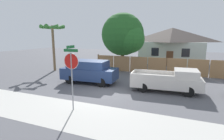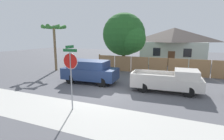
# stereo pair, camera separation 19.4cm
# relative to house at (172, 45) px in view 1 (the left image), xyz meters

# --- Properties ---
(ground_plane) EXTENTS (80.00, 80.00, 0.00)m
(ground_plane) POSITION_rel_house_xyz_m (-3.41, -17.14, -2.70)
(ground_plane) COLOR #56565B
(sidewalk_strip) EXTENTS (36.00, 3.20, 0.01)m
(sidewalk_strip) POSITION_rel_house_xyz_m (-3.41, -20.74, -2.70)
(sidewalk_strip) COLOR beige
(sidewalk_strip) RESTS_ON ground
(wooden_fence) EXTENTS (14.02, 0.12, 1.84)m
(wooden_fence) POSITION_rel_house_xyz_m (-0.88, -8.93, -1.83)
(wooden_fence) COLOR #997047
(wooden_fence) RESTS_ON ground
(house) EXTENTS (9.44, 6.33, 5.21)m
(house) POSITION_rel_house_xyz_m (0.00, 0.00, 0.00)
(house) COLOR #B2C1B7
(house) RESTS_ON ground
(oak_tree) EXTENTS (5.29, 5.03, 6.69)m
(oak_tree) POSITION_rel_house_xyz_m (-4.96, -7.74, 1.36)
(oak_tree) COLOR brown
(oak_tree) RESTS_ON ground
(palm_tree) EXTENTS (2.60, 2.81, 5.27)m
(palm_tree) POSITION_rel_house_xyz_m (-12.28, -11.51, 1.81)
(palm_tree) COLOR brown
(palm_tree) RESTS_ON ground
(red_suv) EXTENTS (4.78, 2.30, 1.94)m
(red_suv) POSITION_rel_house_xyz_m (-5.73, -14.92, -1.66)
(red_suv) COLOR navy
(red_suv) RESTS_ON ground
(orange_pickup) EXTENTS (4.98, 2.20, 1.67)m
(orange_pickup) POSITION_rel_house_xyz_m (0.77, -14.91, -1.89)
(orange_pickup) COLOR silver
(orange_pickup) RESTS_ON ground
(stop_sign) EXTENTS (0.84, 0.73, 3.49)m
(stop_sign) POSITION_rel_house_xyz_m (-3.78, -20.25, -0.33)
(stop_sign) COLOR gray
(stop_sign) RESTS_ON ground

